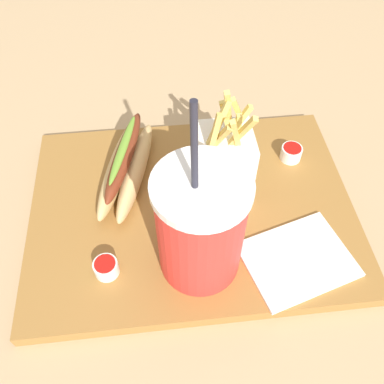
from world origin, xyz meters
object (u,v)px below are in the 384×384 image
hot_dog_1 (126,166)px  ketchup_cup_1 (106,267)px  fries_basket (223,158)px  soda_cup (199,227)px  napkin_stack (298,259)px  ketchup_cup_2 (291,152)px

hot_dog_1 → ketchup_cup_1: bearing=79.6°
fries_basket → hot_dog_1: bearing=-8.9°
soda_cup → ketchup_cup_1: (0.11, 0.00, -0.07)m
fries_basket → napkin_stack: 0.17m
fries_basket → ketchup_cup_2: bearing=-164.1°
soda_cup → ketchup_cup_2: (-0.16, -0.16, -0.07)m
hot_dog_1 → ketchup_cup_2: (-0.25, -0.01, -0.01)m
soda_cup → hot_dog_1: bearing=-59.7°
ketchup_cup_1 → napkin_stack: (-0.24, 0.01, -0.01)m
fries_basket → hot_dog_1: fries_basket is taller
hot_dog_1 → napkin_stack: size_ratio=1.49×
fries_basket → ketchup_cup_1: size_ratio=5.28×
napkin_stack → soda_cup: bearing=-6.5°
soda_cup → ketchup_cup_1: size_ratio=8.40×
hot_dog_1 → napkin_stack: bearing=142.5°
fries_basket → soda_cup: bearing=69.1°
hot_dog_1 → ketchup_cup_2: size_ratio=6.17×
fries_basket → napkin_stack: size_ratio=1.23×
ketchup_cup_2 → napkin_stack: ketchup_cup_2 is taller
napkin_stack → fries_basket: bearing=-61.5°
fries_basket → hot_dog_1: size_ratio=0.83×
ketchup_cup_1 → ketchup_cup_2: (-0.28, -0.16, 0.00)m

